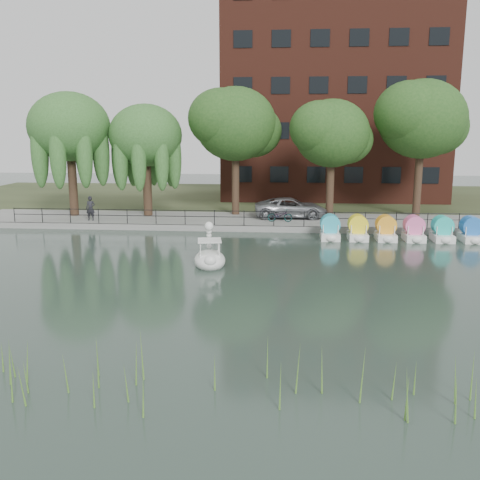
# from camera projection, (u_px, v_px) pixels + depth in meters

# --- Properties ---
(ground_plane) EXTENTS (120.00, 120.00, 0.00)m
(ground_plane) POSITION_uv_depth(u_px,v_px,m) (221.00, 288.00, 23.01)
(ground_plane) COLOR #3A4D44
(promenade) EXTENTS (40.00, 6.00, 0.40)m
(promenade) POSITION_uv_depth(u_px,v_px,m) (247.00, 221.00, 38.58)
(promenade) COLOR gray
(promenade) RESTS_ON ground_plane
(kerb) EXTENTS (40.00, 0.25, 0.40)m
(kerb) POSITION_uv_depth(u_px,v_px,m) (244.00, 229.00, 35.70)
(kerb) COLOR gray
(kerb) RESTS_ON ground_plane
(land_strip) EXTENTS (60.00, 22.00, 0.36)m
(land_strip) POSITION_uv_depth(u_px,v_px,m) (257.00, 198.00, 52.25)
(land_strip) COLOR #47512D
(land_strip) RESTS_ON ground_plane
(railing) EXTENTS (32.00, 0.05, 1.00)m
(railing) POSITION_uv_depth(u_px,v_px,m) (244.00, 214.00, 35.70)
(railing) COLOR black
(railing) RESTS_ON promenade
(apartment_building) EXTENTS (20.00, 10.07, 18.00)m
(apartment_building) POSITION_uv_depth(u_px,v_px,m) (332.00, 100.00, 49.79)
(apartment_building) COLOR #4C1E16
(apartment_building) RESTS_ON land_strip
(willow_left) EXTENTS (5.88, 5.88, 9.01)m
(willow_left) POSITION_uv_depth(u_px,v_px,m) (69.00, 127.00, 38.77)
(willow_left) COLOR #473323
(willow_left) RESTS_ON promenade
(willow_mid) EXTENTS (5.32, 5.32, 8.15)m
(willow_mid) POSITION_uv_depth(u_px,v_px,m) (146.00, 136.00, 38.94)
(willow_mid) COLOR #473323
(willow_mid) RESTS_ON promenade
(broadleaf_center) EXTENTS (6.00, 6.00, 9.25)m
(broadleaf_center) POSITION_uv_depth(u_px,v_px,m) (235.00, 125.00, 39.22)
(broadleaf_center) COLOR #473323
(broadleaf_center) RESTS_ON promenade
(broadleaf_right) EXTENTS (5.40, 5.40, 8.32)m
(broadleaf_right) POSITION_uv_depth(u_px,v_px,m) (332.00, 134.00, 38.30)
(broadleaf_right) COLOR #473323
(broadleaf_right) RESTS_ON promenade
(broadleaf_far) EXTENTS (6.30, 6.30, 9.71)m
(broadleaf_far) POSITION_uv_depth(u_px,v_px,m) (422.00, 120.00, 38.55)
(broadleaf_far) COLOR #473323
(broadleaf_far) RESTS_ON promenade
(minivan) EXTENTS (3.07, 6.13, 1.67)m
(minivan) POSITION_uv_depth(u_px,v_px,m) (291.00, 206.00, 38.73)
(minivan) COLOR gray
(minivan) RESTS_ON promenade
(bicycle) EXTENTS (0.64, 1.73, 1.00)m
(bicycle) POSITION_uv_depth(u_px,v_px,m) (280.00, 215.00, 37.15)
(bicycle) COLOR gray
(bicycle) RESTS_ON promenade
(pedestrian) EXTENTS (0.73, 0.52, 1.98)m
(pedestrian) POSITION_uv_depth(u_px,v_px,m) (90.00, 207.00, 37.56)
(pedestrian) COLOR black
(pedestrian) RESTS_ON promenade
(swan_boat) EXTENTS (1.94, 2.70, 2.10)m
(swan_boat) POSITION_uv_depth(u_px,v_px,m) (210.00, 257.00, 26.72)
(swan_boat) COLOR white
(swan_boat) RESTS_ON ground_plane
(pedal_boat_row) EXTENTS (11.35, 1.70, 1.40)m
(pedal_boat_row) POSITION_uv_depth(u_px,v_px,m) (414.00, 231.00, 32.78)
(pedal_boat_row) COLOR white
(pedal_boat_row) RESTS_ON ground_plane
(reed_bank) EXTENTS (24.00, 2.40, 1.20)m
(reed_bank) POSITION_uv_depth(u_px,v_px,m) (255.00, 376.00, 13.45)
(reed_bank) COLOR #669938
(reed_bank) RESTS_ON ground_plane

